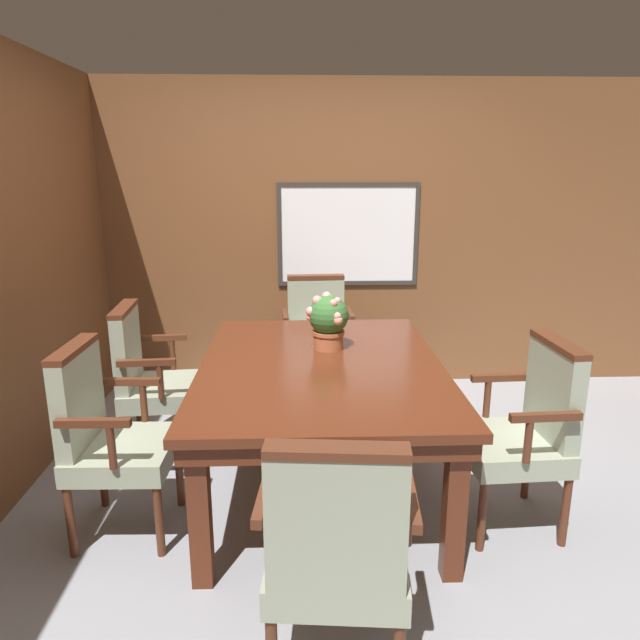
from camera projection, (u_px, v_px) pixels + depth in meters
The scene contains 9 objects.
ground_plane at pixel (329, 504), 3.11m from camera, with size 14.00×14.00×0.00m, color #93969E.
wall_back at pixel (318, 238), 4.62m from camera, with size 7.20×0.08×2.45m.
dining_table at pixel (321, 378), 3.14m from camera, with size 1.31×1.80×0.74m.
chair_head_near at pixel (337, 548), 1.92m from camera, with size 0.56×0.51×0.97m.
chair_head_far at pixel (317, 334), 4.41m from camera, with size 0.55×0.50×0.97m.
chair_left_near at pixel (107, 432), 2.76m from camera, with size 0.49×0.54×0.97m.
chair_right_near at pixel (526, 426), 2.82m from camera, with size 0.50×0.55×0.97m.
chair_left_far at pixel (149, 375), 3.53m from camera, with size 0.51×0.55×0.97m.
potted_plant at pixel (328, 320), 3.32m from camera, with size 0.25×0.24×0.33m.
Camera 1 is at (-0.15, -2.74, 1.77)m, focal length 32.00 mm.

